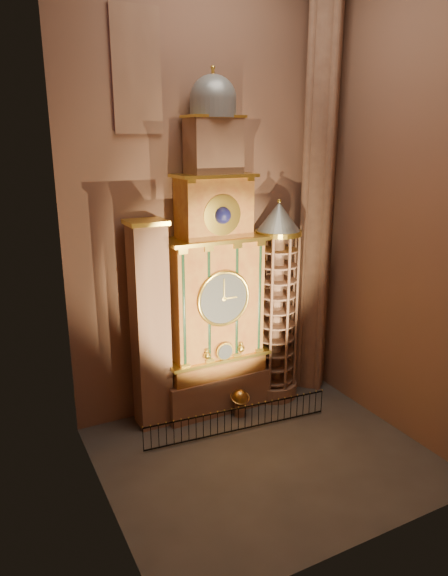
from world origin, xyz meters
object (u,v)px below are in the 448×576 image
astronomical_clock (214,286)px  iron_railing (238,419)px  celestial_globe (240,400)px  stair_turret (276,304)px  portrait_tower (150,326)px

astronomical_clock → iron_railing: 6.59m
celestial_globe → astronomical_clock: bearing=117.9°
celestial_globe → iron_railing: 1.55m
stair_turret → iron_railing: size_ratio=1.16×
portrait_tower → iron_railing: bearing=-39.2°
astronomical_clock → stair_turret: (3.50, -0.26, -1.41)m
astronomical_clock → iron_railing: bearing=-91.5°
astronomical_clock → stair_turret: size_ratio=1.55×
portrait_tower → celestial_globe: (4.13, -1.40, -4.28)m
stair_turret → celestial_globe: (-2.77, -1.12, -4.40)m
portrait_tower → stair_turret: (6.90, -0.28, 0.12)m
stair_turret → iron_railing: bearing=-145.8°
astronomical_clock → stair_turret: 3.78m
portrait_tower → stair_turret: 6.91m
astronomical_clock → celestial_globe: 6.02m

